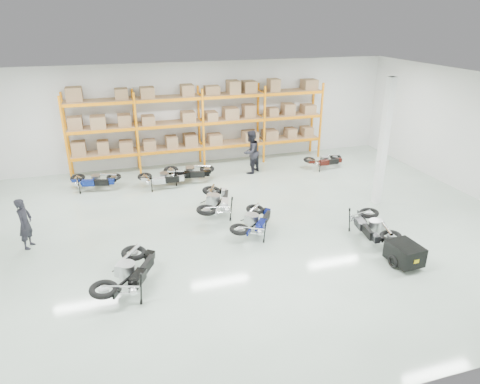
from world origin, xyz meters
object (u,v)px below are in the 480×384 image
object	(u,v)px
moto_black_far_left	(129,267)
person_back	(251,152)
moto_blue_centre	(254,217)
moto_back_d	(325,158)
moto_back_c	(189,169)
trailer	(405,253)
moto_back_a	(94,177)
person_left	(25,223)
moto_silver_left	(216,197)
moto_back_b	(163,175)
moto_touring_right	(372,222)

from	to	relation	value
moto_black_far_left	person_back	distance (m)	9.05
moto_blue_centre	moto_back_d	xyz separation A→B (m)	(4.94, 4.88, -0.07)
moto_back_d	moto_blue_centre	bearing A→B (deg)	134.05
moto_back_c	moto_black_far_left	bearing A→B (deg)	170.69
trailer	moto_back_d	bearing A→B (deg)	74.43
moto_back_a	person_left	world-z (taller)	person_left
person_back	moto_silver_left	bearing A→B (deg)	17.21
moto_black_far_left	moto_back_d	distance (m)	11.14
moto_black_far_left	moto_back_b	xyz separation A→B (m)	(1.69, 6.57, -0.09)
moto_back_d	person_left	xyz separation A→B (m)	(-11.60, -3.77, 0.30)
moto_silver_left	moto_back_a	size ratio (longest dim) A/B	1.17
moto_silver_left	moto_touring_right	xyz separation A→B (m)	(4.12, -3.11, -0.04)
person_left	person_back	world-z (taller)	person_back
moto_black_far_left	moto_back_c	distance (m)	7.42
moto_back_b	moto_back_c	xyz separation A→B (m)	(1.09, 0.30, 0.03)
moto_blue_centre	person_back	xyz separation A→B (m)	(1.61, 5.29, 0.38)
moto_black_far_left	person_back	world-z (taller)	person_back
trailer	moto_back_a	distance (m)	11.56
moto_back_b	moto_black_far_left	bearing A→B (deg)	169.71
moto_blue_centre	trailer	bearing A→B (deg)	175.11
moto_back_b	moto_blue_centre	bearing A→B (deg)	-150.48
moto_touring_right	moto_back_b	distance (m)	8.22
moto_black_far_left	moto_back_a	xyz separation A→B (m)	(-0.91, 7.10, -0.10)
moto_silver_left	moto_black_far_left	size ratio (longest dim) A/B	0.99
moto_black_far_left	moto_back_a	distance (m)	7.16
moto_black_far_left	moto_back_c	world-z (taller)	moto_black_far_left
moto_silver_left	person_back	bearing A→B (deg)	-105.21
moto_silver_left	moto_back_c	world-z (taller)	moto_silver_left
moto_back_a	moto_back_d	size ratio (longest dim) A/B	1.08
person_left	person_back	xyz separation A→B (m)	(8.28, 4.18, 0.16)
moto_silver_left	person_back	distance (m)	4.30
moto_black_far_left	moto_back_d	world-z (taller)	moto_black_far_left
moto_black_far_left	trailer	size ratio (longest dim) A/B	1.31
moto_blue_centre	person_left	size ratio (longest dim) A/B	1.16
moto_blue_centre	moto_touring_right	bearing A→B (deg)	-165.49
moto_black_far_left	person_back	bearing A→B (deg)	-99.56
moto_back_c	moto_touring_right	bearing A→B (deg)	-132.23
moto_back_d	moto_back_c	bearing A→B (deg)	88.20
trailer	person_back	size ratio (longest dim) A/B	0.82
moto_blue_centre	moto_silver_left	bearing A→B (deg)	-28.67
moto_black_far_left	moto_back_b	world-z (taller)	moto_black_far_left
moto_back_c	person_left	size ratio (longest dim) A/B	1.15
moto_back_a	moto_silver_left	bearing A→B (deg)	-116.87
trailer	person_left	size ratio (longest dim) A/B	0.98
moto_blue_centre	moto_back_d	size ratio (longest dim) A/B	1.15
moto_blue_centre	person_left	distance (m)	6.76
moto_back_a	moto_back_b	world-z (taller)	moto_back_b
moto_black_far_left	moto_touring_right	bearing A→B (deg)	-147.85
moto_back_c	person_back	world-z (taller)	person_back
moto_back_d	person_left	world-z (taller)	person_left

